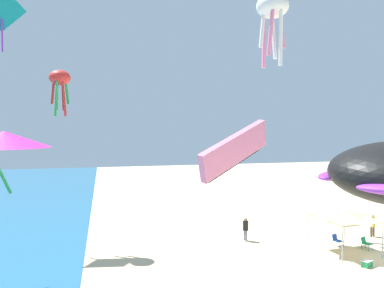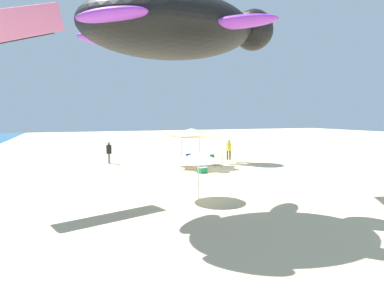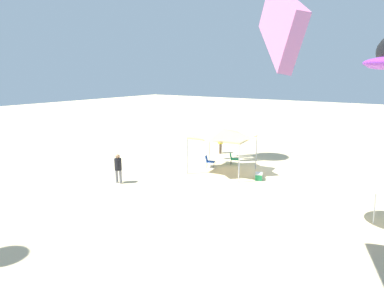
% 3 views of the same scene
% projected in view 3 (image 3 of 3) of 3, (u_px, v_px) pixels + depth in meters
% --- Properties ---
extents(ground, '(120.00, 120.00, 0.10)m').
position_uv_depth(ground, '(257.00, 171.00, 21.97)').
color(ground, beige).
extents(canopy_tent, '(3.82, 3.50, 2.84)m').
position_uv_depth(canopy_tent, '(223.00, 133.00, 21.11)').
color(canopy_tent, '#B7B7BC').
rests_on(canopy_tent, ground).
extents(beach_umbrella, '(2.23, 2.23, 2.23)m').
position_uv_depth(beach_umbrella, '(377.00, 180.00, 13.71)').
color(beach_umbrella, silver).
rests_on(beach_umbrella, ground).
extents(folding_chair_near_cooler, '(0.77, 0.71, 0.82)m').
position_uv_depth(folding_chair_near_cooler, '(209.00, 161.00, 22.54)').
color(folding_chair_near_cooler, black).
rests_on(folding_chair_near_cooler, ground).
extents(folding_chair_right_of_tent, '(0.77, 0.71, 0.82)m').
position_uv_depth(folding_chair_right_of_tent, '(233.00, 158.00, 23.19)').
color(folding_chair_right_of_tent, black).
rests_on(folding_chair_right_of_tent, ground).
extents(cooler_box, '(0.61, 0.73, 0.40)m').
position_uv_depth(cooler_box, '(259.00, 176.00, 19.95)').
color(cooler_box, '#1E8C4C').
rests_on(cooler_box, ground).
extents(person_far_stroller, '(0.46, 0.41, 1.73)m').
position_uv_depth(person_far_stroller, '(118.00, 166.00, 19.16)').
color(person_far_stroller, slate).
rests_on(person_far_stroller, ground).
extents(person_by_tent, '(0.41, 0.45, 1.73)m').
position_uv_depth(person_by_tent, '(221.00, 141.00, 26.46)').
color(person_by_tent, brown).
rests_on(person_by_tent, ground).
extents(kite_parafoil_pink, '(2.47, 3.73, 2.54)m').
position_uv_depth(kite_parafoil_pink, '(278.00, 23.00, 7.86)').
color(kite_parafoil_pink, pink).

